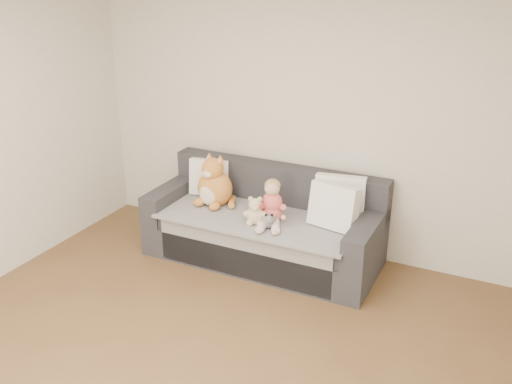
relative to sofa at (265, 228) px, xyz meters
The scene contains 10 objects.
room_shell 1.93m from the sofa, 81.54° to the right, with size 5.00×5.00×5.00m.
sofa is the anchor object (origin of this frame).
cushion_left 0.80m from the sofa, 165.67° to the left, with size 0.44×0.28×0.38m.
cushion_right_back 0.79m from the sofa, 14.26° to the left, with size 0.48×0.28×0.43m.
cushion_right_front 0.77m from the sofa, ahead, with size 0.47×0.28×0.41m.
toddler 0.41m from the sofa, 49.35° to the right, with size 0.29×0.42×0.41m.
plush_cat 0.64m from the sofa, behind, with size 0.42×0.36×0.54m.
teddy_bear 0.39m from the sofa, 83.32° to the right, with size 0.21×0.17×0.27m.
plush_cow 0.41m from the sofa, 58.42° to the right, with size 0.14×0.19×0.16m.
sippy_cup 0.28m from the sofa, 86.50° to the right, with size 0.10×0.07×0.11m.
Camera 1 is at (1.84, -2.40, 2.69)m, focal length 40.00 mm.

